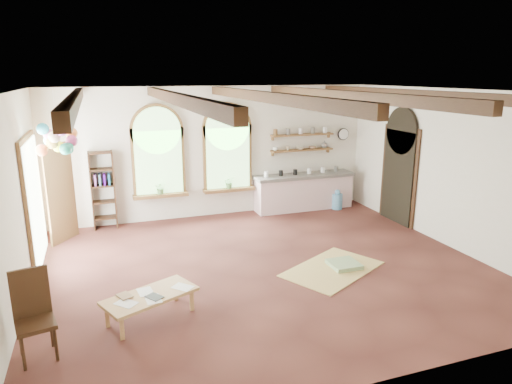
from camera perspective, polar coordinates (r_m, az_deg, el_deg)
name	(u,v)px	position (r m, az deg, el deg)	size (l,w,h in m)	color
floor	(264,267)	(8.58, 1.03, -9.35)	(8.00, 8.00, 0.00)	brown
ceiling_beams	(265,97)	(7.85, 1.14, 11.80)	(6.20, 6.80, 0.18)	#3A2512
window_left	(158,155)	(11.01, -12.13, 4.59)	(1.30, 0.28, 2.20)	brown
window_right	(228,151)	(11.35, -3.56, 5.17)	(1.30, 0.28, 2.20)	brown
left_doorway	(34,202)	(9.51, -26.01, -1.11)	(0.10, 1.90, 2.50)	brown
right_doorway	(398,177)	(11.35, 17.34, 1.80)	(0.10, 1.30, 2.40)	black
kitchen_counter	(304,191)	(12.07, 5.99, 0.08)	(2.68, 0.62, 0.94)	silver
wall_shelf_lower	(302,150)	(12.01, 5.76, 5.25)	(1.70, 0.24, 0.04)	brown
wall_shelf_upper	(302,135)	(11.95, 5.80, 7.15)	(1.70, 0.24, 0.04)	brown
wall_clock	(343,134)	(12.60, 10.86, 7.11)	(0.32, 0.32, 0.04)	black
bookshelf	(103,190)	(10.97, -18.58, 0.20)	(0.53, 0.32, 1.80)	#3A2512
coffee_table	(150,297)	(6.96, -13.08, -12.69)	(1.46, 1.10, 0.38)	tan
side_chair	(37,333)	(6.57, -25.73, -15.64)	(0.54, 0.54, 1.14)	#3A2512
floor_mat	(332,269)	(8.59, 9.52, -9.47)	(1.84, 1.13, 0.02)	tan
floor_cushion	(344,265)	(8.72, 10.94, -8.90)	(0.53, 0.53, 0.09)	#83A16F
water_jug_a	(337,201)	(12.24, 10.12, -1.06)	(0.27, 0.27, 0.53)	#5996BF
water_jug_b	(337,196)	(12.57, 10.09, -0.46)	(0.32, 0.32, 0.62)	#5996BF
balloon_cluster	(58,139)	(9.00, -23.55, 6.07)	(0.72, 0.75, 1.14)	white
table_book	(119,298)	(6.93, -16.75, -12.56)	(0.17, 0.25, 0.02)	olive
tablet	(154,297)	(6.84, -12.58, -12.68)	(0.17, 0.24, 0.01)	black
potted_plant_left	(161,188)	(11.07, -11.84, 0.51)	(0.27, 0.23, 0.30)	#598C4C
potted_plant_right	(229,182)	(11.40, -3.35, 1.21)	(0.27, 0.23, 0.30)	#598C4C
shelf_cup_a	(275,149)	(11.70, 2.42, 5.41)	(0.12, 0.10, 0.10)	white
shelf_cup_b	(288,148)	(11.84, 4.00, 5.48)	(0.10, 0.10, 0.09)	beige
shelf_bowl_a	(300,148)	(11.98, 5.54, 5.46)	(0.22, 0.22, 0.05)	beige
shelf_bowl_b	(312,147)	(12.13, 7.05, 5.55)	(0.20, 0.20, 0.06)	#8C664C
shelf_vase	(324,144)	(12.28, 8.53, 5.92)	(0.18, 0.18, 0.19)	slate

